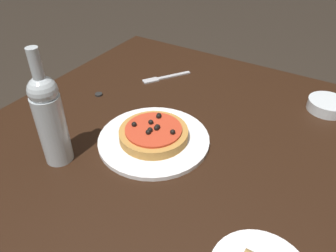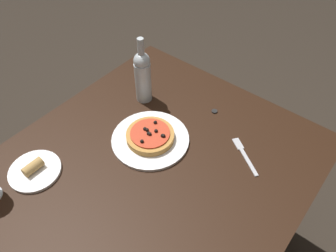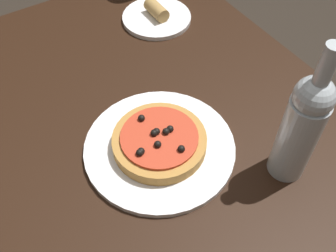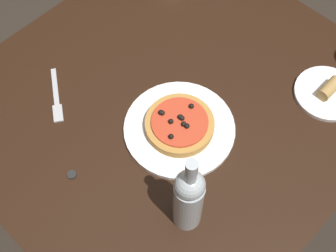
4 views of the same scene
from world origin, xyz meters
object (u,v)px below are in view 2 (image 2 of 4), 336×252
Objects in this scene: dinner_plate at (150,139)px; wine_bottle at (143,75)px; fork at (244,154)px; pizza at (150,135)px; bottle_cap at (214,111)px; side_plate at (35,170)px; dining_table at (157,176)px.

wine_bottle reaches higher than dinner_plate.
wine_bottle is at bearing 34.32° from fork.
bottle_cap is (-0.29, 0.10, -0.02)m from pizza.
side_plate reaches higher than dinner_plate.
wine_bottle is (-0.17, -0.18, 0.10)m from pizza.
wine_bottle reaches higher than pizza.
wine_bottle is at bearing -132.58° from dinner_plate.
fork reaches higher than dining_table.
pizza is 0.36m from fork.
dinner_plate is 12.44× the size of bottle_cap.
bottle_cap is at bearing 153.72° from side_plate.
side_plate is (0.31, -0.30, 0.11)m from dining_table.
bottle_cap is (-0.12, 0.29, -0.12)m from wine_bottle.
dining_table is 3.71× the size of wine_bottle.
bottle_cap reaches higher than fork.
bottle_cap is (-0.29, 0.10, -0.00)m from dinner_plate.
dinner_plate is 1.01× the size of wine_bottle.
pizza reaches higher than dining_table.
side_plate is at bearing -30.68° from dinner_plate.
dinner_plate is 0.43m from side_plate.
pizza is at bearing 62.09° from fork.
dinner_plate reaches higher than fork.
bottle_cap is at bearing 159.92° from dinner_plate.
side_plate is at bearing -44.15° from dining_table.
dining_table is at bearing 78.32° from fork.
fork is 0.76m from side_plate.
wine_bottle is (-0.17, -0.18, 0.12)m from dinner_plate.
pizza reaches higher than dinner_plate.
dinner_plate is 0.02m from pizza.
dining_table is at bearing -3.91° from bottle_cap.
bottle_cap is (-0.35, 0.02, 0.10)m from dining_table.
pizza is 0.43m from side_plate.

